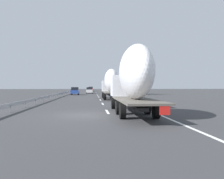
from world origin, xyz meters
TOP-DOWN VIEW (x-y plane):
  - ground_plane at (40.00, 0.00)m, footprint 260.00×260.00m
  - lane_stripe_0 at (2.00, -1.80)m, footprint 3.20×0.20m
  - lane_stripe_1 at (10.64, -1.80)m, footprint 3.20×0.20m
  - lane_stripe_2 at (18.60, -1.80)m, footprint 3.20×0.20m
  - lane_stripe_3 at (28.29, -1.80)m, footprint 3.20×0.20m
  - lane_stripe_4 at (37.14, -1.80)m, footprint 3.20×0.20m
  - lane_stripe_5 at (44.92, -1.80)m, footprint 3.20×0.20m
  - lane_stripe_6 at (61.12, -1.80)m, footprint 3.20×0.20m
  - lane_stripe_7 at (63.48, -1.80)m, footprint 3.20×0.20m
  - edge_line_right at (45.00, -5.50)m, footprint 110.00×0.20m
  - truck_lead at (20.74, -3.60)m, footprint 13.25×2.55m
  - truck_trailing at (-0.02, -3.60)m, footprint 12.21×2.55m
  - car_silver_hatch at (69.93, 0.24)m, footprint 4.64×1.78m
  - car_red_compact at (82.48, 0.01)m, footprint 4.09×1.75m
  - car_white_van at (51.27, 0.26)m, footprint 4.42×1.87m
  - car_blue_sedan at (40.64, 3.68)m, footprint 4.06×1.90m
  - road_sign at (39.22, -6.70)m, footprint 0.10×0.90m
  - tree_0 at (78.32, -11.06)m, footprint 3.82×3.82m
  - tree_1 at (39.52, -13.37)m, footprint 2.98×2.98m
  - tree_2 at (81.05, -12.29)m, footprint 3.06×3.06m
  - tree_3 at (57.80, -11.09)m, footprint 3.89×3.89m
  - tree_4 at (44.43, -12.66)m, footprint 3.85×3.85m
  - guardrail_median at (43.00, 6.00)m, footprint 94.00×0.10m

SIDE VIEW (x-z plane):
  - ground_plane at x=40.00m, z-range 0.00..0.00m
  - lane_stripe_0 at x=2.00m, z-range 0.00..0.01m
  - lane_stripe_1 at x=10.64m, z-range 0.00..0.01m
  - lane_stripe_2 at x=18.60m, z-range 0.00..0.01m
  - lane_stripe_3 at x=28.29m, z-range 0.00..0.01m
  - lane_stripe_4 at x=37.14m, z-range 0.00..0.01m
  - lane_stripe_5 at x=44.92m, z-range 0.00..0.01m
  - lane_stripe_6 at x=61.12m, z-range 0.00..0.01m
  - lane_stripe_7 at x=63.48m, z-range 0.00..0.01m
  - edge_line_right at x=45.00m, z-range 0.00..0.01m
  - guardrail_median at x=43.00m, z-range 0.20..0.96m
  - car_silver_hatch at x=69.93m, z-range 0.01..1.84m
  - car_white_van at x=51.27m, z-range 0.01..1.84m
  - car_blue_sedan at x=40.64m, z-range 0.00..1.90m
  - car_red_compact at x=82.48m, z-range -0.01..1.95m
  - road_sign at x=39.22m, z-range 0.59..3.61m
  - truck_lead at x=20.74m, z-range 0.24..5.10m
  - truck_trailing at x=-0.02m, z-range 0.25..5.25m
  - tree_2 at x=81.05m, z-range 0.92..6.74m
  - tree_0 at x=78.32m, z-range 0.82..6.95m
  - tree_3 at x=57.80m, z-range 0.89..7.08m
  - tree_4 at x=44.43m, z-range 0.91..7.75m
  - tree_1 at x=39.52m, z-range 0.90..8.27m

